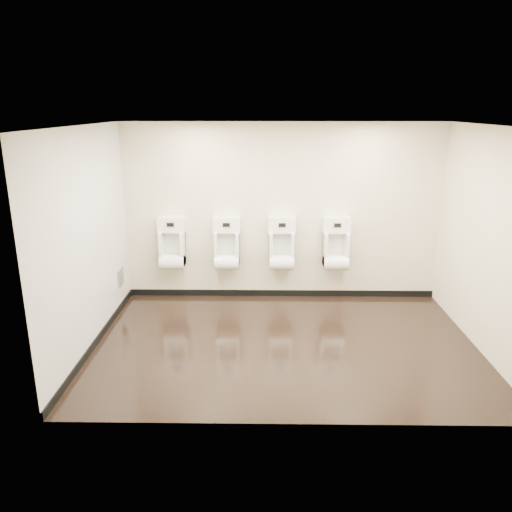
{
  "coord_description": "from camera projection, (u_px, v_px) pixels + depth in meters",
  "views": [
    {
      "loc": [
        -0.29,
        -6.0,
        3.01
      ],
      "look_at": [
        -0.39,
        0.55,
        1.05
      ],
      "focal_mm": 35.0,
      "sensor_mm": 36.0,
      "label": 1
    }
  ],
  "objects": [
    {
      "name": "access_panel",
      "position": [
        121.0,
        277.0,
        7.65
      ],
      "size": [
        0.04,
        0.25,
        0.25
      ],
      "color": "#9E9EA3",
      "rests_on": "left_wall"
    },
    {
      "name": "left_wall",
      "position": [
        87.0,
        241.0,
        6.24
      ],
      "size": [
        0.02,
        3.5,
        2.8
      ],
      "primitive_type": "cube",
      "color": "beige",
      "rests_on": "ground"
    },
    {
      "name": "back_wall",
      "position": [
        282.0,
        213.0,
        7.88
      ],
      "size": [
        5.0,
        0.02,
        2.8
      ],
      "primitive_type": "cube",
      "color": "beige",
      "rests_on": "ground"
    },
    {
      "name": "front_wall",
      "position": [
        295.0,
        292.0,
        4.53
      ],
      "size": [
        5.0,
        0.02,
        2.8
      ],
      "primitive_type": "cube",
      "color": "beige",
      "rests_on": "ground"
    },
    {
      "name": "ceiling",
      "position": [
        289.0,
        126.0,
        5.8
      ],
      "size": [
        5.0,
        3.5,
        0.0
      ],
      "primitive_type": "cube",
      "color": "white"
    },
    {
      "name": "right_wall",
      "position": [
        489.0,
        242.0,
        6.17
      ],
      "size": [
        0.02,
        3.5,
        2.8
      ],
      "primitive_type": "cube",
      "color": "beige",
      "rests_on": "ground"
    },
    {
      "name": "skirting_back",
      "position": [
        281.0,
        293.0,
        8.26
      ],
      "size": [
        5.0,
        0.02,
        0.1
      ],
      "primitive_type": "cube",
      "color": "black",
      "rests_on": "ground"
    },
    {
      "name": "skirting_left",
      "position": [
        98.0,
        339.0,
        6.63
      ],
      "size": [
        0.02,
        3.5,
        0.1
      ],
      "primitive_type": "cube",
      "color": "black",
      "rests_on": "ground"
    },
    {
      "name": "ground",
      "position": [
        285.0,
        343.0,
        6.61
      ],
      "size": [
        5.0,
        3.5,
        0.0
      ],
      "primitive_type": "cube",
      "color": "black",
      "rests_on": "ground"
    },
    {
      "name": "urinal_0",
      "position": [
        172.0,
        247.0,
        7.92
      ],
      "size": [
        0.44,
        0.33,
        0.82
      ],
      "color": "white",
      "rests_on": "back_wall"
    },
    {
      "name": "urinal_3",
      "position": [
        336.0,
        247.0,
        7.88
      ],
      "size": [
        0.44,
        0.33,
        0.82
      ],
      "color": "white",
      "rests_on": "back_wall"
    },
    {
      "name": "urinal_2",
      "position": [
        282.0,
        247.0,
        7.89
      ],
      "size": [
        0.44,
        0.33,
        0.82
      ],
      "color": "white",
      "rests_on": "back_wall"
    },
    {
      "name": "tile_overlay_left",
      "position": [
        88.0,
        241.0,
        6.24
      ],
      "size": [
        0.01,
        3.5,
        2.8
      ],
      "primitive_type": "cube",
      "color": "white",
      "rests_on": "ground"
    },
    {
      "name": "urinal_1",
      "position": [
        227.0,
        247.0,
        7.9
      ],
      "size": [
        0.44,
        0.33,
        0.82
      ],
      "color": "white",
      "rests_on": "back_wall"
    }
  ]
}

